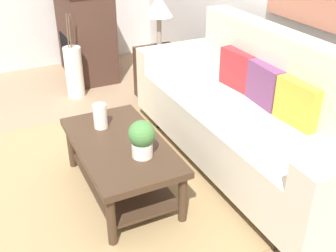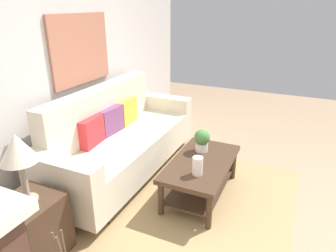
# 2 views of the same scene
# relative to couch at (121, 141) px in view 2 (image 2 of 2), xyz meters

# --- Properties ---
(ground_plane) EXTENTS (9.64, 9.64, 0.00)m
(ground_plane) POSITION_rel_couch_xyz_m (-0.25, -1.62, -0.43)
(ground_plane) COLOR #9E7F60
(wall_back) EXTENTS (5.64, 0.10, 2.70)m
(wall_back) POSITION_rel_couch_xyz_m (-0.25, 0.54, 0.92)
(wall_back) COLOR silver
(wall_back) RESTS_ON ground_plane
(area_rug) EXTENTS (2.29, 1.88, 0.01)m
(area_rug) POSITION_rel_couch_xyz_m (-0.25, -1.12, -0.43)
(area_rug) COLOR #A38456
(area_rug) RESTS_ON ground_plane
(couch) EXTENTS (2.35, 0.84, 1.08)m
(couch) POSITION_rel_couch_xyz_m (0.00, 0.00, 0.00)
(couch) COLOR beige
(couch) RESTS_ON ground_plane
(throw_pillow_crimson) EXTENTS (0.37, 0.15, 0.32)m
(throw_pillow_crimson) POSITION_rel_couch_xyz_m (-0.37, 0.12, 0.25)
(throw_pillow_crimson) COLOR red
(throw_pillow_crimson) RESTS_ON couch
(throw_pillow_plum) EXTENTS (0.37, 0.14, 0.32)m
(throw_pillow_plum) POSITION_rel_couch_xyz_m (0.00, 0.12, 0.25)
(throw_pillow_plum) COLOR #7A4270
(throw_pillow_plum) RESTS_ON couch
(throw_pillow_mustard) EXTENTS (0.37, 0.14, 0.32)m
(throw_pillow_mustard) POSITION_rel_couch_xyz_m (0.37, 0.12, 0.25)
(throw_pillow_mustard) COLOR gold
(throw_pillow_mustard) RESTS_ON couch
(coffee_table) EXTENTS (1.10, 0.60, 0.43)m
(coffee_table) POSITION_rel_couch_xyz_m (-0.07, -1.07, -0.12)
(coffee_table) COLOR #422D1E
(coffee_table) RESTS_ON ground_plane
(tabletop_vase) EXTENTS (0.10, 0.10, 0.19)m
(tabletop_vase) POSITION_rel_couch_xyz_m (-0.35, -1.12, 0.09)
(tabletop_vase) COLOR white
(tabletop_vase) RESTS_ON coffee_table
(potted_plant_tabletop) EXTENTS (0.18, 0.18, 0.26)m
(potted_plant_tabletop) POSITION_rel_couch_xyz_m (0.16, -0.99, 0.14)
(potted_plant_tabletop) COLOR white
(potted_plant_tabletop) RESTS_ON coffee_table
(side_table) EXTENTS (0.44, 0.44, 0.56)m
(side_table) POSITION_rel_couch_xyz_m (-1.48, -0.10, -0.15)
(side_table) COLOR #422D1E
(side_table) RESTS_ON ground_plane
(table_lamp) EXTENTS (0.28, 0.28, 0.57)m
(table_lamp) POSITION_rel_couch_xyz_m (-1.48, -0.10, 0.56)
(table_lamp) COLOR gray
(table_lamp) RESTS_ON side_table
(framed_painting) EXTENTS (0.96, 0.03, 0.79)m
(framed_painting) POSITION_rel_couch_xyz_m (0.00, 0.47, 1.07)
(framed_painting) COLOR #B77056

